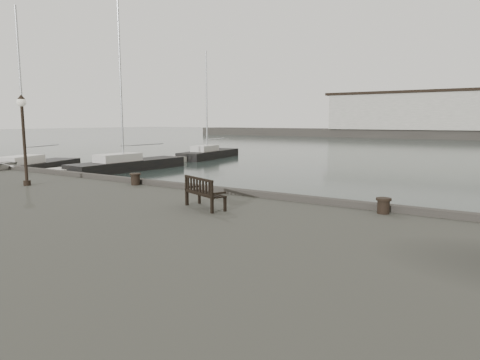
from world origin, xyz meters
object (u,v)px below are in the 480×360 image
Objects in this scene: lamp_post at (23,128)px; yacht_d at (209,156)px; bollard_left at (135,179)px; yacht_c at (129,167)px; bench at (205,199)px; bollard_right at (383,206)px; yacht_a at (31,170)px.

yacht_d is (-12.37, 27.57, -3.47)m from lamp_post.
yacht_c is at bearing 138.40° from bollard_left.
yacht_d is (-20.52, 27.29, -1.60)m from bench.
bollard_right is 0.03× the size of yacht_c.
yacht_d reaches higher than bench.
yacht_c is 12.76m from yacht_d.
bollard_left is 0.04× the size of yacht_d.
bench is 25.57m from yacht_a.
yacht_c is at bearing 28.23° from yacht_a.
lamp_post reaches higher than bench.
bollard_left is 4.46m from lamp_post.
yacht_d reaches higher than lamp_post.
yacht_c is (-10.88, 14.90, -3.46)m from lamp_post.
yacht_a is 7.23m from yacht_c.
yacht_c is (-19.04, 14.61, -1.58)m from bench.
yacht_a reaches higher than lamp_post.
bench is 3.52× the size of bollard_left.
yacht_a is (-28.14, 7.19, -1.52)m from bollard_right.
yacht_d is (-15.66, 25.25, -1.55)m from bollard_left.
yacht_d is at bearing 148.03° from bench.
bench is at bearing -155.28° from bollard_right.
yacht_a reaches higher than bollard_right.
yacht_a is at bearing 165.67° from bollard_right.
bollard_right is 0.03× the size of yacht_a.
bollard_right is at bearing -34.78° from yacht_a.
yacht_c reaches higher than yacht_a.
lamp_post is 30.42m from yacht_d.
bollard_left is 19.01m from yacht_c.
bench reaches higher than bollard_left.
yacht_d is (-1.49, 12.68, -0.01)m from yacht_c.
bollard_left is at bearing -39.18° from yacht_c.
lamp_post is 18.62m from yacht_a.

